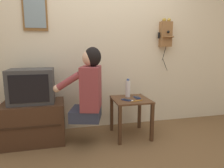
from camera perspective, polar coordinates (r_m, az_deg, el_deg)
ground_plane at (r=2.35m, az=1.40°, el=-20.44°), size 14.00×14.00×0.00m
wall_back at (r=2.99m, az=-3.40°, el=11.68°), size 6.80×0.05×2.55m
side_table at (r=2.74m, az=5.38°, el=-6.45°), size 0.48×0.50×0.53m
person at (r=2.45m, az=-6.64°, el=-0.81°), size 0.60×0.51×0.89m
tv_stand at (r=2.80m, az=-21.34°, el=-10.10°), size 0.76×0.50×0.52m
television at (r=2.68m, az=-21.96°, el=-0.53°), size 0.53×0.38×0.42m
wall_phone_antique at (r=3.25m, az=15.08°, el=13.71°), size 0.21×0.19×0.80m
framed_picture at (r=2.97m, az=-21.17°, el=18.88°), size 0.31×0.03×0.50m
cell_phone_held at (r=2.62m, az=4.12°, el=-4.53°), size 0.12×0.14×0.01m
cell_phone_spare at (r=2.76m, az=7.15°, el=-3.84°), size 0.07×0.13×0.01m
water_bottle at (r=2.78m, az=4.56°, el=-1.28°), size 0.07×0.07×0.25m
toothbrush at (r=2.59m, az=6.91°, el=-4.78°), size 0.17×0.05×0.02m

